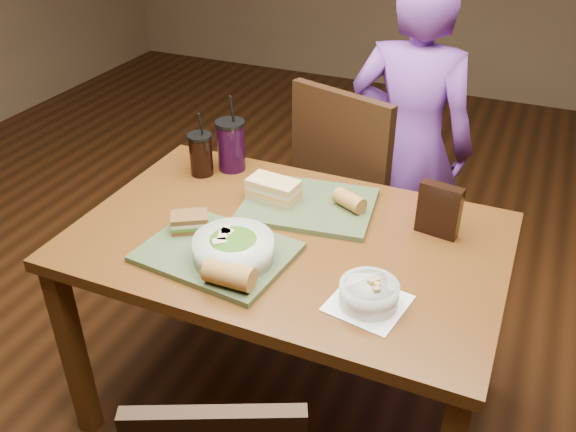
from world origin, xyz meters
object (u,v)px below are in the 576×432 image
object	(u,v)px
chair_far	(346,189)
baguette_far	(349,200)
chip_bag	(439,210)
cup_cola	(201,154)
dining_table	(288,259)
cup_berry	(231,145)
baguette_near	(229,275)
diner	(409,147)
tray_far	(309,205)
tray_near	(217,252)
soup_bowl	(369,294)
salad_bowl	(233,247)
sandwich_near	(190,222)
sandwich_far	(273,189)

from	to	relation	value
chair_far	baguette_far	world-z (taller)	chair_far
chair_far	chip_bag	xyz separation A→B (m)	(0.44, -0.48, 0.27)
cup_cola	dining_table	bearing A→B (deg)	-28.96
dining_table	cup_berry	bearing A→B (deg)	138.32
baguette_near	cup_berry	bearing A→B (deg)	117.49
diner	tray_far	xyz separation A→B (m)	(-0.18, -0.67, 0.05)
tray_near	cup_berry	size ratio (longest dim) A/B	1.46
tray_far	baguette_near	distance (m)	0.49
tray_far	soup_bowl	distance (m)	0.51
salad_bowl	diner	bearing A→B (deg)	76.36
chair_far	salad_bowl	world-z (taller)	chair_far
tray_near	chip_bag	xyz separation A→B (m)	(0.56, 0.37, 0.08)
tray_far	salad_bowl	xyz separation A→B (m)	(-0.08, -0.38, 0.05)
tray_far	sandwich_near	size ratio (longest dim) A/B	3.16
tray_far	cup_berry	bearing A→B (deg)	158.16
tray_far	sandwich_far	xyz separation A→B (m)	(-0.12, -0.02, 0.04)
tray_near	baguette_far	xyz separation A→B (m)	(0.28, 0.38, 0.04)
diner	soup_bowl	bearing A→B (deg)	98.56
diner	chair_far	bearing A→B (deg)	42.60
chair_far	sandwich_far	world-z (taller)	chair_far
sandwich_far	baguette_near	xyz separation A→B (m)	(0.09, -0.47, 0.00)
dining_table	tray_far	bearing A→B (deg)	91.60
dining_table	salad_bowl	world-z (taller)	salad_bowl
cup_cola	tray_near	bearing A→B (deg)	-54.91
chair_far	sandwich_far	distance (m)	0.57
sandwich_far	chip_bag	bearing A→B (deg)	3.08
dining_table	baguette_near	xyz separation A→B (m)	(-0.04, -0.30, 0.14)
diner	cup_cola	size ratio (longest dim) A/B	5.98
dining_table	chip_bag	distance (m)	0.49
soup_bowl	cup_berry	distance (m)	0.87
sandwich_far	cup_berry	bearing A→B (deg)	146.06
baguette_far	cup_berry	size ratio (longest dim) A/B	0.38
dining_table	chair_far	distance (m)	0.68
salad_bowl	cup_cola	bearing A→B (deg)	129.43
diner	sandwich_near	size ratio (longest dim) A/B	10.68
cup_berry	chip_bag	size ratio (longest dim) A/B	1.71
chair_far	tray_near	xyz separation A→B (m)	(-0.12, -0.85, 0.20)
soup_bowl	baguette_far	bearing A→B (deg)	114.97
tray_far	salad_bowl	distance (m)	0.39
chip_bag	salad_bowl	bearing A→B (deg)	-133.31
dining_table	tray_near	bearing A→B (deg)	-130.19
baguette_far	sandwich_far	bearing A→B (deg)	-170.98
salad_bowl	cup_berry	bearing A→B (deg)	118.53
tray_far	sandwich_near	distance (m)	0.40
tray_near	sandwich_far	size ratio (longest dim) A/B	2.38
sandwich_far	chip_bag	size ratio (longest dim) A/B	1.05
chair_far	tray_far	size ratio (longest dim) A/B	2.41
salad_bowl	sandwich_far	size ratio (longest dim) A/B	1.30
baguette_far	cup_berry	xyz separation A→B (m)	(-0.49, 0.12, 0.05)
tray_far	baguette_near	xyz separation A→B (m)	(-0.03, -0.49, 0.04)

